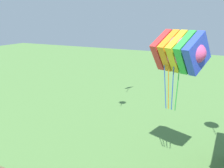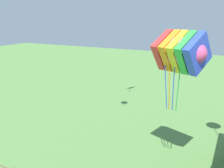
% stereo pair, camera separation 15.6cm
% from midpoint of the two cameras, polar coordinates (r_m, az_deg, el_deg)
% --- Properties ---
extents(kite_rainbow_parafoil, '(3.61, 3.21, 4.55)m').
position_cam_midpoint_polar(kite_rainbow_parafoil, '(14.16, 14.96, 7.20)').
color(kite_rainbow_parafoil, '#E54C8C').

